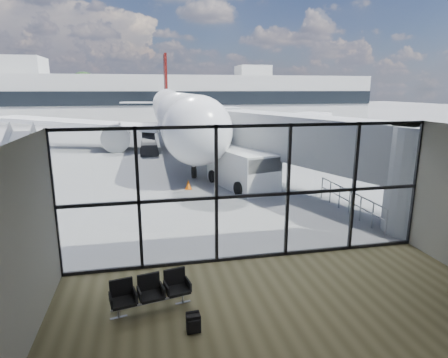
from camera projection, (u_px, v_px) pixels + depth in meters
name	position (u px, v px, depth m)	size (l,w,h in m)	color
ground	(170.00, 131.00, 50.64)	(220.00, 220.00, 0.00)	slate
lounge_shell	(321.00, 239.00, 7.42)	(12.02, 8.01, 4.51)	brown
glass_curtain_wall	(253.00, 194.00, 12.08)	(12.10, 0.12, 4.50)	white
jet_bridge	(305.00, 144.00, 19.68)	(8.00, 16.50, 4.33)	gray
apron_railing	(349.00, 199.00, 16.90)	(0.06, 5.46, 1.11)	gray
far_terminal	(158.00, 96.00, 70.43)	(80.00, 12.20, 11.00)	#B9B9B4
tree_3	(21.00, 94.00, 74.53)	(4.95, 4.95, 7.12)	#382619
tree_4	(53.00, 91.00, 75.60)	(5.61, 5.61, 8.07)	#382619
tree_5	(84.00, 88.00, 76.67)	(6.27, 6.27, 9.03)	#382619
seating_row	(150.00, 290.00, 9.62)	(2.04, 0.95, 0.90)	gray
backpack	(193.00, 323.00, 8.70)	(0.34, 0.31, 0.49)	black
airliner	(175.00, 113.00, 38.11)	(35.06, 40.54, 10.45)	white
service_van	(243.00, 168.00, 21.54)	(3.38, 5.37, 2.16)	silver
belt_loader	(149.00, 148.00, 32.60)	(1.54, 3.80, 1.75)	black
mobile_stairs	(18.00, 163.00, 25.56)	(2.06, 3.74, 2.60)	gold
traffic_cone_b	(188.00, 185.00, 21.28)	(0.38, 0.38, 0.54)	orange
traffic_cone_c	(244.00, 159.00, 28.78)	(0.41, 0.41, 0.59)	orange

